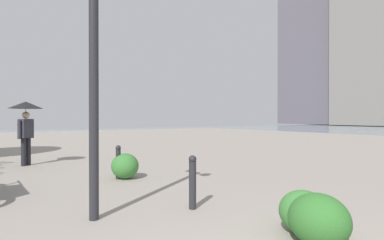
# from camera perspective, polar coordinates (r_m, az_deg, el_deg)

# --- Properties ---
(building_annex) EXTENTS (15.00, 11.41, 36.48)m
(building_annex) POSITION_cam_1_polar(r_m,az_deg,el_deg) (75.48, 31.87, 12.32)
(building_annex) COLOR gray
(building_annex) RESTS_ON ground
(building_highrise) EXTENTS (17.59, 11.04, 38.59)m
(building_highrise) POSITION_cam_1_polar(r_m,az_deg,el_deg) (85.31, 23.04, 12.38)
(building_highrise) COLOR #5B5660
(building_highrise) RESTS_ON ground
(lamppost) EXTENTS (0.98, 0.28, 4.08)m
(lamppost) POSITION_cam_1_polar(r_m,az_deg,el_deg) (4.82, -18.17, 14.86)
(lamppost) COLOR #232328
(lamppost) RESTS_ON ground
(pedestrian) EXTENTS (1.00, 1.00, 2.03)m
(pedestrian) POSITION_cam_1_polar(r_m,az_deg,el_deg) (10.86, -29.02, 0.83)
(pedestrian) COLOR black
(pedestrian) RESTS_ON ground
(bollard_near) EXTENTS (0.13, 0.13, 0.89)m
(bollard_near) POSITION_cam_1_polar(r_m,az_deg,el_deg) (5.07, 0.11, -11.51)
(bollard_near) COLOR #232328
(bollard_near) RESTS_ON ground
(bollard_mid) EXTENTS (0.13, 0.13, 0.83)m
(bollard_mid) POSITION_cam_1_polar(r_m,az_deg,el_deg) (7.70, -13.83, -7.64)
(bollard_mid) COLOR #232328
(bollard_mid) RESTS_ON ground
(shrub_low) EXTENTS (0.74, 0.66, 0.63)m
(shrub_low) POSITION_cam_1_polar(r_m,az_deg,el_deg) (7.73, -12.61, -8.52)
(shrub_low) COLOR #387533
(shrub_low) RESTS_ON ground
(shrub_round) EXTENTS (0.73, 0.66, 0.62)m
(shrub_round) POSITION_cam_1_polar(r_m,az_deg,el_deg) (4.00, 22.92, -17.05)
(shrub_round) COLOR #2D6628
(shrub_round) RESTS_ON ground
(shrub_wide) EXTENTS (0.66, 0.60, 0.56)m
(shrub_wide) POSITION_cam_1_polar(r_m,az_deg,el_deg) (4.34, 20.49, -16.06)
(shrub_wide) COLOR #387533
(shrub_wide) RESTS_ON ground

